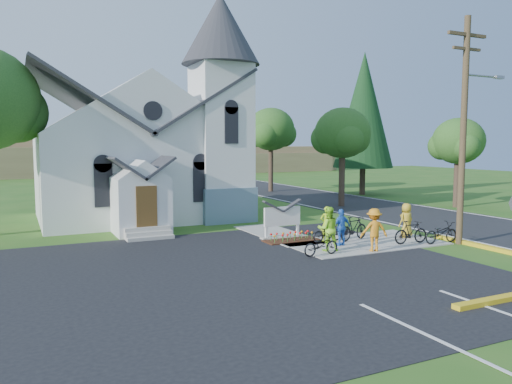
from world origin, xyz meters
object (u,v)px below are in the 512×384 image
utility_pole (465,123)px  cyclist_3 (374,230)px  bike_1 (354,228)px  bike_2 (328,232)px  bike_3 (411,232)px  bike_4 (441,233)px  cyclist_1 (328,229)px  bike_0 (321,245)px  cyclist_0 (326,224)px  cyclist_4 (406,220)px  church_sign (282,217)px  cyclist_2 (341,227)px

utility_pole → cyclist_3: utility_pole is taller
bike_1 → bike_2: bearing=62.4°
bike_3 → utility_pole: bearing=-105.7°
bike_4 → bike_1: bearing=54.8°
bike_1 → bike_4: bike_1 is taller
cyclist_1 → utility_pole: bearing=-173.0°
utility_pole → bike_0: 8.63m
cyclist_0 → cyclist_1: cyclist_1 is taller
bike_1 → bike_2: bike_1 is taller
cyclist_0 → cyclist_4: (3.98, -0.83, 0.01)m
cyclist_1 → bike_3: bearing=-167.7°
cyclist_3 → bike_3: cyclist_3 is taller
bike_2 → cyclist_3: size_ratio=0.90×
church_sign → cyclist_0: size_ratio=1.37×
utility_pole → cyclist_1: 7.80m
bike_2 → bike_3: (3.07, -2.03, 0.10)m
utility_pole → bike_1: size_ratio=5.39×
cyclist_0 → cyclist_3: bearing=116.8°
bike_0 → bike_2: bearing=-42.6°
cyclist_1 → bike_1: (2.33, 1.36, -0.36)m
utility_pole → cyclist_2: bearing=160.6°
cyclist_1 → bike_4: cyclist_1 is taller
utility_pole → cyclist_2: utility_pole is taller
cyclist_1 → cyclist_4: (5.05, 0.89, -0.10)m
bike_0 → bike_3: 4.91m
cyclist_4 → cyclist_2: bearing=-1.2°
cyclist_0 → cyclist_2: 1.09m
church_sign → bike_3: size_ratio=1.27×
utility_pole → bike_3: utility_pole is taller
church_sign → bike_3: church_sign is taller
cyclist_2 → bike_2: size_ratio=1.01×
cyclist_4 → cyclist_3: bearing=22.9°
cyclist_0 → bike_2: bearing=108.4°
utility_pole → bike_0: size_ratio=6.18×
utility_pole → cyclist_1: utility_pole is taller
bike_2 → bike_4: 5.05m
cyclist_3 → cyclist_0: bearing=-58.6°
church_sign → bike_1: 3.39m
cyclist_1 → cyclist_2: cyclist_1 is taller
cyclist_2 → cyclist_3: size_ratio=0.91×
cyclist_4 → cyclist_1: bearing=5.1°
bike_2 → bike_4: bike_4 is taller
bike_0 → cyclist_4: size_ratio=0.99×
bike_0 → cyclist_4: cyclist_4 is taller
bike_2 → cyclist_4: size_ratio=0.98×
utility_pole → bike_2: utility_pole is taller
utility_pole → bike_1: 6.73m
cyclist_3 → cyclist_4: bearing=-133.7°
bike_1 → bike_3: (1.82, -1.75, -0.04)m
utility_pole → cyclist_0: size_ratio=6.23×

